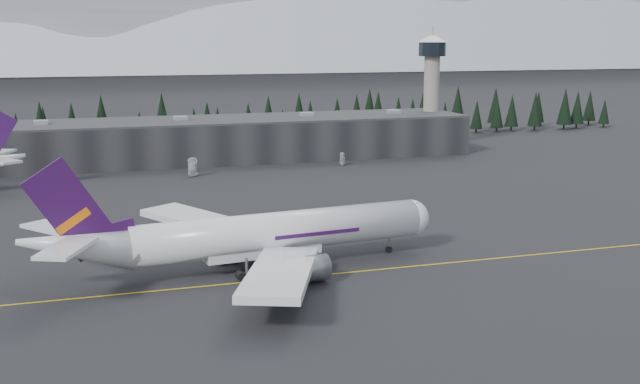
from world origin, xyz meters
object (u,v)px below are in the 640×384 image
object	(u,v)px
terminal	(214,139)
jet_main	(245,236)
gse_vehicle_b	(343,163)
control_tower	(432,79)
gse_vehicle_a	(193,174)

from	to	relation	value
terminal	jet_main	distance (m)	121.91
jet_main	gse_vehicle_b	world-z (taller)	jet_main
jet_main	gse_vehicle_b	xyz separation A→B (m)	(51.79, 97.54, -5.07)
control_tower	gse_vehicle_a	distance (m)	94.92
gse_vehicle_b	gse_vehicle_a	bearing A→B (deg)	-104.57
terminal	jet_main	world-z (taller)	jet_main
jet_main	terminal	bearing A→B (deg)	75.69
control_tower	gse_vehicle_b	world-z (taller)	control_tower
terminal	gse_vehicle_b	size ratio (longest dim) A/B	41.65
terminal	control_tower	xyz separation A→B (m)	(75.00, 3.00, 17.11)
control_tower	gse_vehicle_b	size ratio (longest dim) A/B	9.81
terminal	gse_vehicle_a	size ratio (longest dim) A/B	30.18
terminal	gse_vehicle_a	bearing A→B (deg)	-111.47
gse_vehicle_a	gse_vehicle_b	bearing A→B (deg)	11.12
gse_vehicle_b	terminal	bearing A→B (deg)	-146.26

